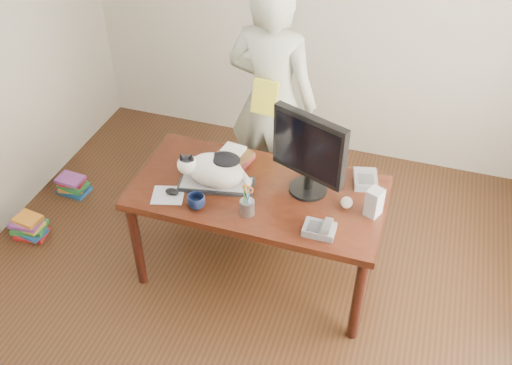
% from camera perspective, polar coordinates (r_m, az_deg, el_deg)
% --- Properties ---
extents(room, '(4.50, 4.50, 4.50)m').
position_cam_1_polar(room, '(2.79, -3.49, 1.09)').
color(room, black).
rests_on(room, ground).
extents(desk, '(1.60, 0.80, 0.75)m').
position_cam_1_polar(desk, '(3.76, 0.61, -1.73)').
color(desk, black).
rests_on(desk, ground).
extents(keyboard, '(0.50, 0.27, 0.03)m').
position_cam_1_polar(keyboard, '(3.64, -3.98, -0.17)').
color(keyboard, black).
rests_on(keyboard, desk).
extents(cat, '(0.47, 0.30, 0.27)m').
position_cam_1_polar(cat, '(3.56, -4.31, 1.33)').
color(cat, white).
rests_on(cat, keyboard).
extents(monitor, '(0.48, 0.31, 0.56)m').
position_cam_1_polar(monitor, '(3.41, 5.31, 3.15)').
color(monitor, black).
rests_on(monitor, desk).
extents(pen_cup, '(0.11, 0.11, 0.23)m').
position_cam_1_polar(pen_cup, '(3.40, -0.89, -2.34)').
color(pen_cup, gray).
rests_on(pen_cup, desk).
extents(mousepad, '(0.24, 0.22, 0.00)m').
position_cam_1_polar(mousepad, '(3.61, -8.79, -1.27)').
color(mousepad, silver).
rests_on(mousepad, desk).
extents(mouse, '(0.10, 0.08, 0.04)m').
position_cam_1_polar(mouse, '(3.60, -8.40, -0.91)').
color(mouse, black).
rests_on(mouse, mousepad).
extents(coffee_mug, '(0.14, 0.14, 0.09)m').
position_cam_1_polar(coffee_mug, '(3.47, -5.99, -1.90)').
color(coffee_mug, '#0D1635').
rests_on(coffee_mug, desk).
extents(phone, '(0.18, 0.15, 0.08)m').
position_cam_1_polar(phone, '(3.32, 6.43, -4.64)').
color(phone, '#5E5E63').
rests_on(phone, desk).
extents(speaker, '(0.11, 0.12, 0.18)m').
position_cam_1_polar(speaker, '(3.45, 11.74, -1.96)').
color(speaker, '#9D9DA0').
rests_on(speaker, desk).
extents(baseball, '(0.07, 0.07, 0.07)m').
position_cam_1_polar(baseball, '(3.50, 9.06, -1.99)').
color(baseball, beige).
rests_on(baseball, desk).
extents(book_stack, '(0.26, 0.22, 0.09)m').
position_cam_1_polar(book_stack, '(3.83, -2.10, 2.77)').
color(book_stack, '#55161A').
rests_on(book_stack, desk).
extents(calculator, '(0.18, 0.22, 0.06)m').
position_cam_1_polar(calculator, '(3.71, 10.89, 0.29)').
color(calculator, '#5E5E63').
rests_on(calculator, desk).
extents(person, '(0.71, 0.50, 1.84)m').
position_cam_1_polar(person, '(4.15, 1.59, 8.14)').
color(person, white).
rests_on(person, ground).
extents(held_book, '(0.18, 0.12, 0.24)m').
position_cam_1_polar(held_book, '(3.94, 0.91, 8.53)').
color(held_book, yellow).
rests_on(held_book, person).
extents(book_pile_a, '(0.27, 0.22, 0.18)m').
position_cam_1_polar(book_pile_a, '(4.64, -21.72, -4.15)').
color(book_pile_a, '#A71718').
rests_on(book_pile_a, ground).
extents(book_pile_b, '(0.26, 0.20, 0.15)m').
position_cam_1_polar(book_pile_b, '(4.94, -17.84, -0.24)').
color(book_pile_b, '#184991').
rests_on(book_pile_b, ground).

